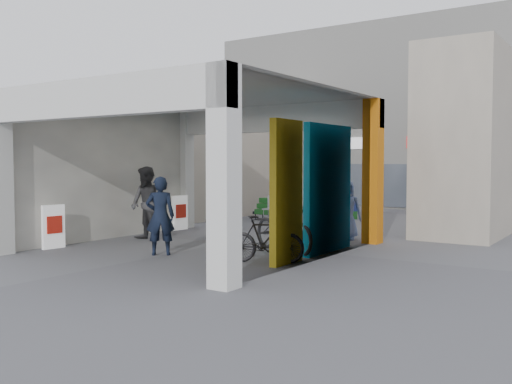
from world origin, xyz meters
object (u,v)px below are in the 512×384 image
Objects in this scene: produce_stand at (271,211)px; man_back_turned at (147,204)px; bicycle_front at (284,227)px; cafe_set at (290,213)px; bicycle_rear at (265,239)px; border_collie at (218,233)px; white_van at (466,198)px; man_with_dog at (160,216)px; man_elderly at (347,210)px; man_crates at (335,192)px.

produce_stand is 0.60× the size of man_back_turned.
bicycle_front is (3.83, 0.31, -0.38)m from man_back_turned.
bicycle_rear reaches higher than cafe_set.
man_back_turned is 0.89× the size of bicycle_front.
border_collie is 11.94m from white_van.
man_with_dog reaches higher than cafe_set.
man_elderly reaches higher than cafe_set.
produce_stand is 0.72× the size of bicycle_rear.
man_with_dog is (2.02, -7.59, 0.55)m from produce_stand.
border_collie is (1.99, -5.54, -0.04)m from produce_stand.
cafe_set is at bearing 3.51° from bicycle_rear.
produce_stand is 1.80× the size of border_collie.
man_back_turned is at bearing -89.89° from produce_stand.
man_crates is (-0.91, 10.34, 0.04)m from man_with_dog.
man_elderly is at bearing -21.74° from bicycle_rear.
bicycle_rear is (4.21, -1.02, -0.47)m from man_back_turned.
man_back_turned reaches higher than cafe_set.
man_elderly is at bearing -40.25° from cafe_set.
bicycle_front is (4.02, -5.82, 0.26)m from produce_stand.
man_back_turned is at bearing -154.48° from border_collie.
produce_stand is at bearing 152.86° from white_van.
produce_stand is 7.08m from bicycle_front.
man_back_turned is 5.08m from man_elderly.
cafe_set is 4.42m from man_elderly.
man_back_turned reaches higher than man_with_dog.
man_with_dog is 0.80× the size of bicycle_front.
man_elderly is 0.42× the size of white_van.
man_with_dog reaches higher than bicycle_front.
white_van is (0.62, 13.15, 0.15)m from bicycle_rear.
border_collie is 0.17× the size of white_van.
cafe_set is at bearing -18.91° from produce_stand.
man_back_turned is (-1.84, 1.46, 0.10)m from man_with_dog.
man_elderly is 9.16m from white_van.
man_crates is 0.49× the size of white_van.
man_elderly reaches higher than white_van.
white_van is (2.99, 13.59, -0.23)m from man_with_dog.
man_crates reaches higher than border_collie.
man_back_turned is at bearing -166.90° from man_elderly.
man_crates is at bearing 95.25° from man_elderly.
white_van is at bearing 48.43° from produce_stand.
cafe_set is at bearing 93.07° from man_back_turned.
produce_stand is at bearing 102.04° from man_back_turned.
man_back_turned reaches higher than white_van.
man_back_turned reaches higher than produce_stand.
white_van is (1.00, 11.82, 0.06)m from bicycle_front.
man_crates is (-3.17, 5.88, 0.12)m from man_elderly.
produce_stand is at bearing 55.97° from man_crates.
man_back_turned is 1.23× the size of man_elderly.
white_van is at bearing 20.13° from bicycle_front.
bicycle_front is (2.00, 1.77, -0.28)m from man_with_dog.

